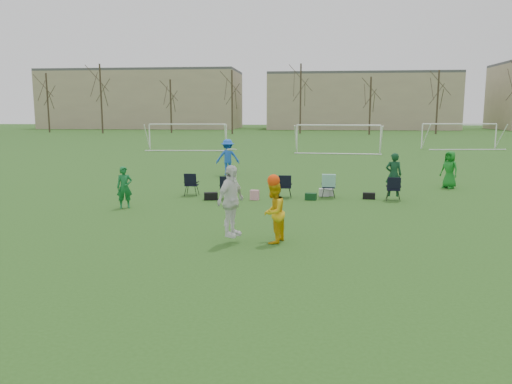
# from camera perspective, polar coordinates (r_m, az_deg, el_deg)

# --- Properties ---
(ground) EXTENTS (260.00, 260.00, 0.00)m
(ground) POSITION_cam_1_polar(r_m,az_deg,el_deg) (13.17, -0.27, -6.47)
(ground) COLOR #2A531A
(ground) RESTS_ON ground
(fielder_green_near) EXTENTS (0.67, 0.58, 1.56)m
(fielder_green_near) POSITION_cam_1_polar(r_m,az_deg,el_deg) (19.13, -14.80, 0.52)
(fielder_green_near) COLOR #12662C
(fielder_green_near) RESTS_ON ground
(fielder_blue) EXTENTS (1.45, 1.03, 2.03)m
(fielder_blue) POSITION_cam_1_polar(r_m,az_deg,el_deg) (28.31, -3.25, 3.99)
(fielder_blue) COLOR blue
(fielder_blue) RESTS_ON ground
(fielder_green_far) EXTENTS (0.99, 1.01, 1.75)m
(fielder_green_far) POSITION_cam_1_polar(r_m,az_deg,el_deg) (25.07, 21.24, 2.40)
(fielder_green_far) COLOR #15771F
(fielder_green_far) RESTS_ON ground
(center_contest) EXTENTS (2.03, 1.28, 2.59)m
(center_contest) POSITION_cam_1_polar(r_m,az_deg,el_deg) (13.49, -0.61, -1.57)
(center_contest) COLOR white
(center_contest) RESTS_ON ground
(sideline_setup) EXTENTS (9.06, 1.80, 1.92)m
(sideline_setup) POSITION_cam_1_polar(r_m,az_deg,el_deg) (20.72, 5.77, 0.82)
(sideline_setup) COLOR #103C21
(sideline_setup) RESTS_ON ground
(goal_left) EXTENTS (7.39, 0.76, 2.46)m
(goal_left) POSITION_cam_1_polar(r_m,az_deg,el_deg) (48.00, -7.81, 7.11)
(goal_left) COLOR white
(goal_left) RESTS_ON ground
(goal_mid) EXTENTS (7.40, 0.63, 2.46)m
(goal_mid) POSITION_cam_1_polar(r_m,az_deg,el_deg) (44.71, 9.39, 6.93)
(goal_mid) COLOR white
(goal_mid) RESTS_ON ground
(goal_right) EXTENTS (7.35, 1.14, 2.46)m
(goal_right) POSITION_cam_1_polar(r_m,az_deg,el_deg) (52.70, 22.23, 6.69)
(goal_right) COLOR white
(goal_right) RESTS_ON ground
(tree_line) EXTENTS (110.28, 3.28, 11.40)m
(tree_line) POSITION_cam_1_polar(r_m,az_deg,el_deg) (82.48, 5.25, 10.16)
(tree_line) COLOR #382B21
(tree_line) RESTS_ON ground
(building_row) EXTENTS (126.00, 16.00, 13.00)m
(building_row) POSITION_cam_1_polar(r_m,az_deg,el_deg) (108.77, 8.93, 10.30)
(building_row) COLOR tan
(building_row) RESTS_ON ground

